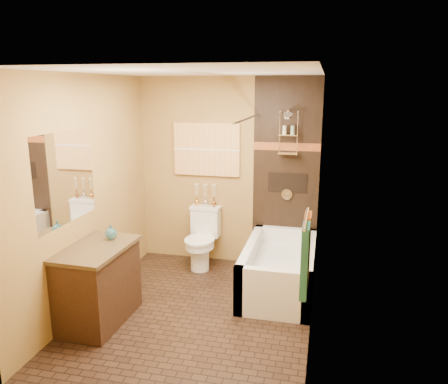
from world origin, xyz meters
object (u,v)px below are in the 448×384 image
(bathtub, at_px, (279,272))
(toilet, at_px, (202,238))
(sunset_painting, at_px, (207,149))
(vanity, at_px, (98,284))

(bathtub, xyz_separation_m, toilet, (-1.08, 0.46, 0.18))
(sunset_painting, xyz_separation_m, vanity, (-0.64, -1.87, -1.14))
(bathtub, bearing_deg, vanity, -146.51)
(bathtub, height_order, toilet, toilet)
(sunset_painting, xyz_separation_m, bathtub, (1.08, -0.73, -1.33))
(toilet, xyz_separation_m, vanity, (-0.64, -1.60, 0.01))
(sunset_painting, height_order, bathtub, sunset_painting)
(sunset_painting, relative_size, toilet, 1.14)
(sunset_painting, bearing_deg, vanity, -109.02)
(bathtub, relative_size, toilet, 1.90)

